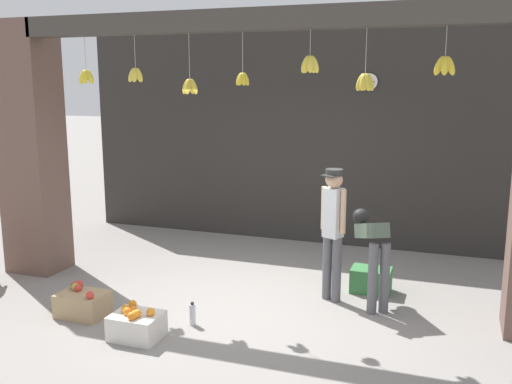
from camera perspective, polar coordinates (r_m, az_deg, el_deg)
name	(u,v)px	position (r m, az deg, el deg)	size (l,w,h in m)	color
ground_plane	(244,305)	(6.84, -1.22, -11.24)	(60.00, 60.00, 0.00)	gray
shop_back_wall	(308,139)	(9.17, 5.20, 5.32)	(7.63, 0.12, 3.37)	#2D2B28
shop_pillar_left	(32,149)	(8.29, -21.50, 3.98)	(0.70, 0.60, 3.37)	brown
storefront_awning	(248,25)	(6.46, -0.85, 16.38)	(5.73, 0.28, 0.94)	#3D3833
shopkeeper	(333,225)	(6.77, 7.71, -3.28)	(0.32, 0.30, 1.60)	#56565B
worker_stooping	(373,247)	(6.74, 11.57, -5.41)	(0.53, 0.77, 1.07)	#56565B
fruit_crate_oranges	(137,325)	(6.11, -11.86, -12.85)	(0.50, 0.40, 0.34)	silver
fruit_crate_apples	(83,303)	(6.80, -16.94, -10.60)	(0.53, 0.39, 0.35)	tan
produce_box_green	(371,280)	(7.34, 11.42, -8.63)	(0.49, 0.33, 0.30)	#387A42
water_bottle	(193,314)	(6.32, -6.37, -12.06)	(0.07, 0.07, 0.26)	silver
wall_clock	(369,82)	(8.87, 11.27, 10.77)	(0.26, 0.03, 0.26)	black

